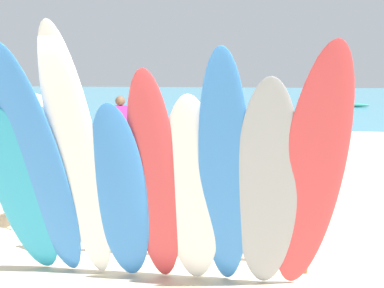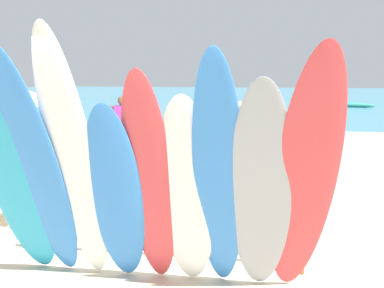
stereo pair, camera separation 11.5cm
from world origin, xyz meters
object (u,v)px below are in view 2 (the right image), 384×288
object	(u,v)px
beachgoer_midbeach	(68,143)
distant_boat	(340,104)
surfboard_blue_3	(117,199)
beachgoer_strolling	(123,126)
surfboard_teal_0	(21,196)
surfboard_grey_7	(261,196)
surfboard_red_8	(304,186)
surfboard_white_2	(74,167)
beach_umbrella	(8,94)
surfboard_red_4	(150,186)
beachgoer_photographing	(239,127)
surfboard_blue_6	(219,183)
surfboard_white_5	(187,197)
surfboard_rack	(165,216)
surfboard_blue_1	(38,174)
beachgoer_by_water	(209,133)
beach_chair_red	(19,191)

from	to	relation	value
beachgoer_midbeach	distant_boat	bearing A→B (deg)	-94.53
surfboard_blue_3	beachgoer_strolling	size ratio (longest dim) A/B	1.23
surfboard_teal_0	surfboard_blue_3	world-z (taller)	surfboard_blue_3
surfboard_grey_7	surfboard_red_8	size ratio (longest dim) A/B	0.88
surfboard_white_2	beach_umbrella	world-z (taller)	surfboard_white_2
surfboard_teal_0	distant_boat	bearing A→B (deg)	67.68
surfboard_blue_3	surfboard_red_4	bearing A→B (deg)	-3.44
surfboard_red_8	beachgoer_midbeach	world-z (taller)	surfboard_red_8
beachgoer_midbeach	beachgoer_strolling	world-z (taller)	beachgoer_strolling
beachgoer_photographing	surfboard_blue_3	bearing A→B (deg)	151.43
surfboard_red_8	surfboard_blue_6	bearing A→B (deg)	171.73
beachgoer_strolling	surfboard_white_5	bearing A→B (deg)	-88.03
surfboard_red_4	surfboard_blue_6	xyz separation A→B (m)	(0.67, -0.07, 0.08)
surfboard_rack	distant_boat	xyz separation A→B (m)	(6.90, 21.45, -0.44)
surfboard_blue_1	surfboard_blue_6	distance (m)	1.77
surfboard_blue_1	surfboard_blue_3	bearing A→B (deg)	13.16
surfboard_red_4	surfboard_red_8	world-z (taller)	surfboard_red_8
surfboard_white_2	beachgoer_by_water	bearing A→B (deg)	81.62
surfboard_white_5	beachgoer_by_water	distance (m)	4.80
surfboard_white_2	surfboard_blue_3	bearing A→B (deg)	17.51
surfboard_red_8	beach_chair_red	world-z (taller)	surfboard_red_8
surfboard_blue_1	beach_chair_red	bearing A→B (deg)	133.75
surfboard_rack	surfboard_white_2	distance (m)	1.25
surfboard_rack	surfboard_blue_1	bearing A→B (deg)	-148.11
surfboard_blue_6	surfboard_red_8	bearing A→B (deg)	0.86
surfboard_blue_3	beach_chair_red	xyz separation A→B (m)	(-2.15, 1.68, -0.56)
beachgoer_strolling	surfboard_teal_0	bearing A→B (deg)	-105.69
beachgoer_midbeach	beachgoer_photographing	bearing A→B (deg)	-115.84
distant_boat	surfboard_red_8	bearing A→B (deg)	-103.94
beach_chair_red	surfboard_rack	bearing A→B (deg)	-7.95
surfboard_teal_0	surfboard_blue_1	xyz separation A→B (m)	(0.26, -0.10, 0.27)
surfboard_teal_0	beachgoer_strolling	world-z (taller)	surfboard_teal_0
beachgoer_strolling	beach_umbrella	xyz separation A→B (m)	(-1.23, -2.50, 0.88)
beachgoer_photographing	surfboard_blue_1	bearing A→B (deg)	144.94
beachgoer_by_water	surfboard_rack	bearing A→B (deg)	-72.15
surfboard_blue_1	beachgoer_strolling	size ratio (longest dim) A/B	1.57
surfboard_blue_3	surfboard_white_5	world-z (taller)	surfboard_white_5
surfboard_red_4	surfboard_white_5	world-z (taller)	surfboard_red_4
surfboard_teal_0	surfboard_grey_7	distance (m)	2.42
surfboard_rack	beachgoer_by_water	world-z (taller)	beachgoer_by_water
surfboard_red_8	beachgoer_photographing	xyz separation A→B (m)	(-0.67, 6.20, -0.37)
beach_chair_red	beachgoer_strolling	bearing A→B (deg)	97.07
surfboard_blue_6	beachgoer_strolling	xyz separation A→B (m)	(-2.64, 5.26, -0.26)
surfboard_rack	surfboard_blue_1	distance (m)	1.47
surfboard_blue_6	surfboard_grey_7	xyz separation A→B (m)	(0.38, 0.00, -0.11)
surfboard_blue_1	beachgoer_photographing	bearing A→B (deg)	79.13
surfboard_grey_7	beachgoer_photographing	distance (m)	6.17
surfboard_teal_0	beach_chair_red	distance (m)	2.10
surfboard_white_2	beachgoer_photographing	xyz separation A→B (m)	(1.46, 6.19, -0.46)
surfboard_red_8	surfboard_blue_3	bearing A→B (deg)	171.14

